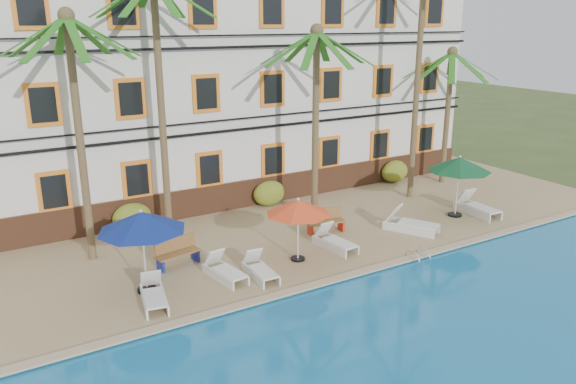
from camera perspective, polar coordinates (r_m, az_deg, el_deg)
ground at (r=18.95m, az=4.97°, el=-8.06°), size 100.00×100.00×0.00m
pool_deck at (r=22.81m, az=-2.38°, el=-3.19°), size 30.00×12.00×0.25m
swimming_pool at (r=14.59m, az=21.99°, el=-17.26°), size 26.00×12.00×0.20m
pool_coping at (r=18.18m, az=6.66°, el=-8.27°), size 30.00×0.35×0.06m
hotel_building at (r=26.02m, az=-7.88°, el=11.09°), size 25.40×6.44×10.22m
palm_a at (r=18.97m, az=-20.73°, el=8.28°), size 4.34×4.34×8.16m
palm_b at (r=20.38m, az=-12.95°, el=11.40°), size 4.34×4.34×9.36m
palm_c at (r=21.63m, az=2.85°, el=9.53°), size 4.34×4.34×7.66m
palm_d at (r=25.27m, az=13.19°, el=13.73°), size 4.34×4.34×10.40m
palm_e at (r=28.29m, az=16.03°, el=9.42°), size 4.34×4.34×6.59m
shrub_left at (r=22.29m, az=-15.57°, el=-2.48°), size 1.50×0.90×1.10m
shrub_mid at (r=24.42m, az=-1.91°, el=-0.12°), size 1.50×0.90×1.10m
shrub_right at (r=28.44m, az=10.78°, el=2.07°), size 1.50×0.90×1.10m
umbrella_blue at (r=16.74m, az=-14.66°, el=-2.94°), size 2.59×2.59×2.59m
umbrella_red at (r=18.47m, az=1.03°, el=-1.57°), size 2.20×2.20×2.20m
umbrella_green at (r=23.68m, az=17.02°, el=2.69°), size 2.57×2.57×2.57m
lounger_a at (r=16.72m, az=-13.49°, el=-10.11°), size 0.96×1.86×0.84m
lounger_b at (r=17.85m, az=-6.47°, el=-7.91°), size 0.88×1.83×0.83m
lounger_c at (r=17.86m, az=-2.87°, el=-7.83°), size 0.70×1.73×0.80m
lounger_d at (r=20.02m, az=4.73°, el=-4.98°), size 0.83×1.87×0.86m
lounger_e at (r=22.03m, az=12.30°, el=-3.12°), size 1.62×2.15×0.97m
lounger_f at (r=24.68m, az=18.62°, el=-1.44°), size 0.86×2.09×0.97m
bench_left at (r=18.92m, az=-11.24°, el=-5.99°), size 1.56×0.73×0.93m
bench_right at (r=21.42m, az=3.79°, el=-2.90°), size 1.56×0.72×0.93m
pool_ladder at (r=19.73m, az=13.02°, el=-6.60°), size 0.54×0.74×0.74m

